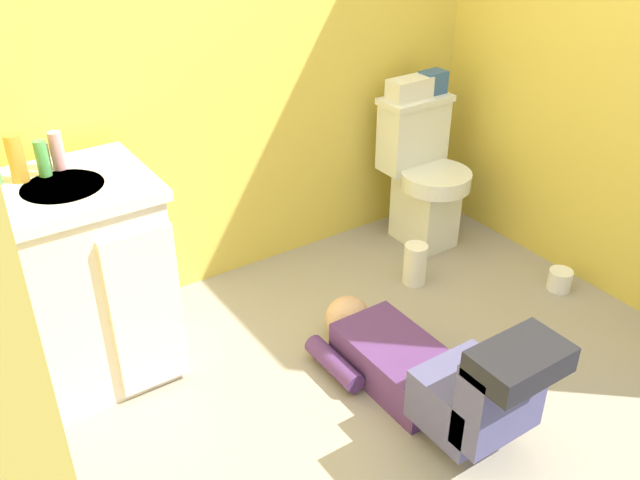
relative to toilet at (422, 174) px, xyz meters
The scene contains 13 objects.
ground_plane 1.24m from the toilet, 138.27° to the right, with size 3.04×3.10×0.04m, color gray.
wall_back 1.25m from the toilet, 160.98° to the left, with size 2.70×0.08×2.40m, color gold.
toilet is the anchor object (origin of this frame).
vanity_cabinet 1.76m from the toilet, behind, with size 0.60×0.53×0.82m.
faucet 1.83m from the toilet, behind, with size 0.02×0.02×0.10m, color silver.
person_plumber 1.29m from the toilet, 129.42° to the right, with size 0.39×1.06×0.52m.
tissue_box 0.44m from the toilet, 116.43° to the left, with size 0.22×0.11×0.10m, color silver.
toiletry_bag 0.46m from the toilet, 40.77° to the left, with size 0.12×0.09×0.11m, color #33598C.
bottle_amber 1.94m from the toilet, behind, with size 0.06×0.06×0.17m, color #C3892C.
bottle_green 1.85m from the toilet, behind, with size 0.04×0.04×0.13m, color #4DA24E.
bottle_pink 1.80m from the toilet, behind, with size 0.05×0.05×0.14m, color pink.
paper_towel_roll 0.51m from the toilet, 133.20° to the right, with size 0.11×0.11×0.20m, color white.
toilet_paper_roll 0.84m from the toilet, 72.75° to the right, with size 0.11×0.11×0.10m, color white.
Camera 1 is at (-1.33, -1.57, 1.85)m, focal length 38.73 mm.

